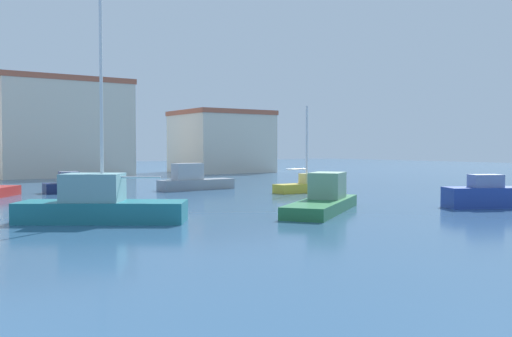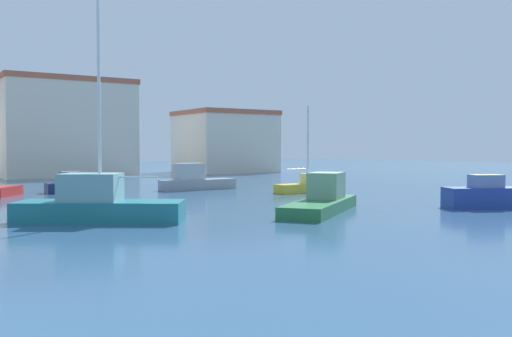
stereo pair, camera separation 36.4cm
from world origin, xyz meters
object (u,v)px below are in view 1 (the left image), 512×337
sailboat_teal_outer_mooring (100,203)px  sailboat_yellow_distant_east (308,185)px  motorboat_blue_near_pier (489,195)px  motorboat_green_distant_north (324,199)px  motorboat_grey_far_right (194,181)px  motorboat_navy_far_left (78,186)px

sailboat_teal_outer_mooring → sailboat_yellow_distant_east: sailboat_teal_outer_mooring is taller
motorboat_blue_near_pier → motorboat_green_distant_north: bearing=157.0°
motorboat_green_distant_north → motorboat_grey_far_right: motorboat_grey_far_right is taller
motorboat_blue_near_pier → sailboat_yellow_distant_east: bearing=96.5°
motorboat_blue_near_pier → motorboat_grey_far_right: size_ratio=0.82×
motorboat_blue_near_pier → motorboat_grey_far_right: motorboat_grey_far_right is taller
sailboat_teal_outer_mooring → motorboat_green_distant_north: bearing=-11.9°
sailboat_teal_outer_mooring → motorboat_blue_near_pier: (16.56, -5.06, -0.13)m
motorboat_navy_far_left → motorboat_green_distant_north: 17.32m
sailboat_teal_outer_mooring → motorboat_green_distant_north: 9.44m
sailboat_teal_outer_mooring → motorboat_grey_far_right: bearing=50.0°
motorboat_navy_far_left → motorboat_green_distant_north: size_ratio=0.64×
motorboat_grey_far_right → motorboat_blue_near_pier: bearing=-70.0°
sailboat_teal_outer_mooring → motorboat_grey_far_right: sailboat_teal_outer_mooring is taller
motorboat_blue_near_pier → motorboat_grey_far_right: (-6.30, 17.28, 0.03)m
motorboat_blue_near_pier → motorboat_navy_far_left: size_ratio=1.02×
sailboat_yellow_distant_east → motorboat_grey_far_right: 7.58m
motorboat_grey_far_right → motorboat_green_distant_north: bearing=-94.1°
sailboat_teal_outer_mooring → motorboat_navy_far_left: sailboat_teal_outer_mooring is taller
motorboat_navy_far_left → sailboat_yellow_distant_east: 14.27m
sailboat_teal_outer_mooring → motorboat_green_distant_north: sailboat_teal_outer_mooring is taller
motorboat_blue_near_pier → motorboat_green_distant_north: motorboat_green_distant_north is taller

